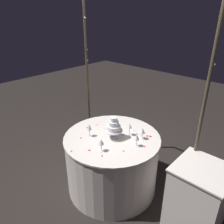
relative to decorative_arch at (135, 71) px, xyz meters
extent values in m
plane|color=black|center=(0.00, -0.42, -1.57)|extent=(12.00, 12.00, 0.00)
cylinder|color=#473D2D|center=(-0.91, 0.00, -0.34)|extent=(0.04, 0.04, 2.46)
cylinder|color=#473D2D|center=(0.91, 0.00, -0.34)|extent=(0.04, 0.04, 2.46)
sphere|color=#F9EAB2|center=(-0.91, 0.02, -0.87)|extent=(0.02, 0.02, 0.02)
sphere|color=#F9EAB2|center=(0.90, 0.01, 0.64)|extent=(0.02, 0.02, 0.02)
sphere|color=#F9EAB2|center=(-0.92, 0.01, 0.15)|extent=(0.02, 0.02, 0.02)
sphere|color=#F9EAB2|center=(0.91, -0.01, 0.33)|extent=(0.02, 0.02, 0.02)
sphere|color=#F9EAB2|center=(-0.90, 0.01, 0.00)|extent=(0.02, 0.02, 0.02)
sphere|color=#F9EAB2|center=(0.90, 0.01, 0.64)|extent=(0.02, 0.02, 0.02)
sphere|color=#F9EAB2|center=(-0.89, 0.00, 0.59)|extent=(0.02, 0.02, 0.02)
sphere|color=#F9EAB2|center=(0.92, -0.01, -0.91)|extent=(0.02, 0.02, 0.02)
sphere|color=#F9EAB2|center=(-0.92, 0.00, -0.82)|extent=(0.02, 0.02, 0.02)
sphere|color=#F9EAB2|center=(0.93, 0.01, 0.22)|extent=(0.02, 0.02, 0.02)
sphere|color=#F9EAB2|center=(-0.90, 0.01, 0.16)|extent=(0.02, 0.02, 0.02)
sphere|color=#F9EAB2|center=(0.89, 0.01, -1.08)|extent=(0.02, 0.02, 0.02)
cylinder|color=silver|center=(0.00, -0.42, -1.18)|extent=(1.21, 1.21, 0.78)
cylinder|color=silver|center=(0.00, -0.42, -0.78)|extent=(1.23, 1.23, 0.02)
cube|color=silver|center=(1.11, -0.25, -1.18)|extent=(0.53, 0.53, 0.79)
cube|color=silver|center=(1.11, -0.25, -0.77)|extent=(0.55, 0.55, 0.02)
cylinder|color=silver|center=(0.03, -0.42, -0.77)|extent=(0.11, 0.11, 0.01)
cylinder|color=silver|center=(0.03, -0.42, -0.72)|extent=(0.02, 0.02, 0.09)
cylinder|color=silver|center=(0.03, -0.42, -0.67)|extent=(0.22, 0.22, 0.01)
cylinder|color=white|center=(0.03, -0.42, -0.63)|extent=(0.17, 0.17, 0.06)
cylinder|color=white|center=(0.03, -0.42, -0.57)|extent=(0.13, 0.13, 0.06)
cylinder|color=white|center=(0.03, -0.42, -0.51)|extent=(0.09, 0.09, 0.06)
cylinder|color=silver|center=(0.35, -0.37, -0.77)|extent=(0.06, 0.06, 0.00)
cylinder|color=silver|center=(0.35, -0.37, -0.73)|extent=(0.01, 0.01, 0.08)
cone|color=silver|center=(0.35, -0.37, -0.65)|extent=(0.06, 0.06, 0.07)
cylinder|color=silver|center=(0.13, -0.23, -0.77)|extent=(0.06, 0.06, 0.00)
cylinder|color=silver|center=(0.13, -0.23, -0.72)|extent=(0.01, 0.01, 0.10)
cone|color=silver|center=(0.13, -0.23, -0.64)|extent=(0.06, 0.06, 0.06)
cylinder|color=silver|center=(0.31, -0.20, -0.77)|extent=(0.06, 0.06, 0.00)
cylinder|color=silver|center=(0.31, -0.20, -0.73)|extent=(0.01, 0.01, 0.08)
cone|color=silver|center=(0.31, -0.20, -0.65)|extent=(0.06, 0.06, 0.07)
cylinder|color=silver|center=(-0.22, -0.60, -0.77)|extent=(0.06, 0.06, 0.00)
cylinder|color=silver|center=(-0.22, -0.60, -0.72)|extent=(0.01, 0.01, 0.09)
cone|color=silver|center=(-0.22, -0.60, -0.64)|extent=(0.06, 0.06, 0.07)
cylinder|color=silver|center=(0.12, -0.72, -0.77)|extent=(0.06, 0.06, 0.00)
cylinder|color=silver|center=(0.12, -0.72, -0.73)|extent=(0.01, 0.01, 0.08)
cone|color=silver|center=(0.12, -0.72, -0.65)|extent=(0.07, 0.07, 0.07)
cube|color=silver|center=(0.20, -0.13, -0.77)|extent=(0.22, 0.07, 0.01)
cube|color=white|center=(0.07, -0.10, -0.77)|extent=(0.09, 0.04, 0.01)
ellipsoid|color=red|center=(0.35, -0.08, -0.77)|extent=(0.05, 0.04, 0.00)
ellipsoid|color=red|center=(0.20, -0.15, -0.77)|extent=(0.03, 0.03, 0.00)
ellipsoid|color=red|center=(0.00, -0.06, -0.77)|extent=(0.04, 0.03, 0.00)
ellipsoid|color=red|center=(0.43, -0.32, -0.77)|extent=(0.02, 0.03, 0.00)
ellipsoid|color=red|center=(-0.27, -0.71, -0.77)|extent=(0.03, 0.03, 0.00)
ellipsoid|color=red|center=(0.01, -0.81, -0.77)|extent=(0.04, 0.03, 0.00)
ellipsoid|color=red|center=(-0.40, -0.48, -0.77)|extent=(0.04, 0.04, 0.00)
ellipsoid|color=red|center=(0.31, -0.56, -0.77)|extent=(0.03, 0.03, 0.00)
ellipsoid|color=red|center=(-0.19, -0.34, -0.77)|extent=(0.03, 0.04, 0.00)
ellipsoid|color=red|center=(0.32, -0.10, -0.77)|extent=(0.04, 0.04, 0.00)
ellipsoid|color=red|center=(-0.37, -0.33, -0.77)|extent=(0.03, 0.02, 0.00)
ellipsoid|color=red|center=(-0.04, -0.30, -0.77)|extent=(0.05, 0.05, 0.00)
ellipsoid|color=red|center=(0.20, -0.79, -0.77)|extent=(0.03, 0.03, 0.00)
ellipsoid|color=red|center=(0.08, -0.29, -0.77)|extent=(0.03, 0.03, 0.00)
ellipsoid|color=red|center=(-0.12, -0.96, -0.77)|extent=(0.03, 0.02, 0.00)
camera|label=1|loc=(1.61, -2.16, 0.69)|focal=34.97mm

